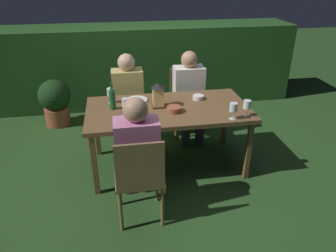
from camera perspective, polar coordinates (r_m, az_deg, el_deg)
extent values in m
plane|color=#26471E|center=(3.78, 0.00, -6.92)|extent=(16.00, 16.00, 0.00)
cube|color=brown|center=(3.44, 0.00, 2.92)|extent=(1.73, 0.91, 0.04)
cube|color=brown|center=(3.24, -12.90, -6.74)|extent=(0.05, 0.05, 0.68)
cube|color=brown|center=(3.49, 14.09, -4.29)|extent=(0.05, 0.05, 0.68)
cube|color=brown|center=(3.91, -12.52, -0.57)|extent=(0.05, 0.05, 0.68)
cube|color=brown|center=(4.12, 10.07, 1.12)|extent=(0.05, 0.05, 0.68)
cube|color=brown|center=(4.22, -7.00, 3.37)|extent=(0.42, 0.40, 0.03)
cube|color=brown|center=(4.31, -7.31, 7.09)|extent=(0.40, 0.03, 0.42)
cylinder|color=brown|center=(4.17, -4.22, -0.21)|extent=(0.03, 0.03, 0.42)
cylinder|color=brown|center=(4.16, -9.16, -0.58)|extent=(0.03, 0.03, 0.42)
cylinder|color=brown|center=(4.47, -4.66, 1.75)|extent=(0.03, 0.03, 0.42)
cylinder|color=brown|center=(4.46, -9.27, 1.40)|extent=(0.03, 0.03, 0.42)
cube|color=tan|center=(4.06, -7.15, 6.47)|extent=(0.38, 0.24, 0.50)
sphere|color=#D1A889|center=(3.96, -7.44, 11.15)|extent=(0.21, 0.21, 0.21)
cylinder|color=tan|center=(4.03, -5.57, 2.72)|extent=(0.13, 0.36, 0.13)
cylinder|color=tan|center=(4.02, -8.13, 2.53)|extent=(0.13, 0.36, 0.13)
cylinder|color=#333338|center=(3.99, -5.24, -1.34)|extent=(0.11, 0.11, 0.45)
cylinder|color=#333338|center=(3.98, -7.82, -1.53)|extent=(0.11, 0.11, 0.45)
cube|color=brown|center=(4.31, 3.39, 4.08)|extent=(0.42, 0.40, 0.03)
cube|color=brown|center=(4.40, 2.93, 7.71)|extent=(0.40, 0.03, 0.42)
cylinder|color=brown|center=(4.30, 6.15, 0.58)|extent=(0.03, 0.03, 0.42)
cylinder|color=brown|center=(4.22, 1.43, 0.22)|extent=(0.03, 0.03, 0.42)
cylinder|color=brown|center=(4.59, 5.05, 2.43)|extent=(0.03, 0.03, 0.42)
cylinder|color=brown|center=(4.52, 0.62, 2.13)|extent=(0.03, 0.03, 0.42)
cube|color=white|center=(4.16, 3.67, 7.13)|extent=(0.38, 0.24, 0.50)
sphere|color=tan|center=(4.06, 3.82, 11.71)|extent=(0.21, 0.21, 0.21)
cylinder|color=white|center=(4.14, 5.23, 3.45)|extent=(0.13, 0.36, 0.13)
cylinder|color=white|center=(4.10, 2.79, 3.29)|extent=(0.13, 0.36, 0.13)
cylinder|color=#333338|center=(4.10, 5.64, -0.48)|extent=(0.11, 0.11, 0.45)
cylinder|color=#333338|center=(4.06, 3.19, -0.68)|extent=(0.11, 0.11, 0.45)
cube|color=brown|center=(2.86, -5.17, -8.86)|extent=(0.42, 0.40, 0.03)
cube|color=brown|center=(2.58, -5.01, -7.20)|extent=(0.40, 0.02, 0.42)
cylinder|color=brown|center=(3.13, -8.61, -10.67)|extent=(0.03, 0.03, 0.42)
cylinder|color=brown|center=(3.14, -1.95, -10.12)|extent=(0.03, 0.03, 0.42)
cylinder|color=brown|center=(2.86, -8.38, -14.78)|extent=(0.03, 0.03, 0.42)
cylinder|color=brown|center=(2.88, -1.00, -14.13)|extent=(0.03, 0.03, 0.42)
cube|color=#C675A3|center=(2.77, -5.50, -3.68)|extent=(0.38, 0.24, 0.50)
sphere|color=tan|center=(2.61, -5.83, 2.85)|extent=(0.21, 0.21, 0.21)
cylinder|color=#C675A3|center=(3.01, -7.24, -6.37)|extent=(0.13, 0.36, 0.13)
cylinder|color=#C675A3|center=(3.02, -3.81, -6.09)|extent=(0.13, 0.36, 0.13)
cylinder|color=#333338|center=(3.27, -7.15, -8.34)|extent=(0.11, 0.11, 0.45)
cylinder|color=#333338|center=(3.28, -3.99, -8.08)|extent=(0.11, 0.11, 0.45)
cube|color=black|center=(3.45, -1.76, 3.56)|extent=(0.12, 0.12, 0.01)
cube|color=#F9D17A|center=(3.41, -1.78, 5.22)|extent=(0.11, 0.11, 0.20)
cone|color=black|center=(3.37, -1.81, 7.20)|extent=(0.15, 0.15, 0.05)
cylinder|color=#1E5B2D|center=(3.41, -9.83, 4.55)|extent=(0.07, 0.07, 0.20)
cylinder|color=#1E5B2D|center=(3.36, -10.02, 6.84)|extent=(0.03, 0.03, 0.09)
cylinder|color=silver|center=(3.31, -7.43, 2.19)|extent=(0.06, 0.06, 0.00)
cylinder|color=silver|center=(3.29, -7.48, 2.85)|extent=(0.01, 0.01, 0.08)
cylinder|color=silver|center=(3.26, -7.56, 4.18)|extent=(0.08, 0.08, 0.08)
cylinder|color=maroon|center=(3.27, -7.54, 3.79)|extent=(0.07, 0.07, 0.03)
cylinder|color=silver|center=(3.61, -10.04, 4.13)|extent=(0.06, 0.06, 0.00)
cylinder|color=silver|center=(3.59, -10.10, 4.74)|extent=(0.01, 0.01, 0.08)
cylinder|color=silver|center=(3.56, -10.20, 5.97)|extent=(0.08, 0.08, 0.08)
cylinder|color=maroon|center=(3.57, -10.17, 5.62)|extent=(0.07, 0.07, 0.03)
cylinder|color=silver|center=(3.33, 13.65, 1.77)|extent=(0.06, 0.06, 0.00)
cylinder|color=silver|center=(3.31, 13.73, 2.43)|extent=(0.01, 0.01, 0.08)
cylinder|color=silver|center=(3.28, 13.89, 3.74)|extent=(0.08, 0.08, 0.08)
cylinder|color=maroon|center=(3.29, 13.84, 3.36)|extent=(0.07, 0.07, 0.03)
cylinder|color=silver|center=(3.24, 11.36, 1.28)|extent=(0.06, 0.06, 0.00)
cylinder|color=silver|center=(3.22, 11.43, 1.95)|extent=(0.01, 0.01, 0.08)
cylinder|color=silver|center=(3.19, 11.56, 3.30)|extent=(0.08, 0.08, 0.08)
cylinder|color=maroon|center=(3.20, 11.52, 2.91)|extent=(0.07, 0.07, 0.03)
cylinder|color=silver|center=(3.18, -4.91, 1.38)|extent=(0.21, 0.21, 0.01)
cylinder|color=white|center=(3.63, -5.58, 4.62)|extent=(0.24, 0.24, 0.01)
cylinder|color=silver|center=(3.66, 5.38, 5.11)|extent=(0.13, 0.13, 0.04)
cylinder|color=#424C1E|center=(3.66, 5.39, 5.24)|extent=(0.11, 0.11, 0.01)
cylinder|color=#9E5138|center=(3.32, 1.09, 3.00)|extent=(0.15, 0.15, 0.06)
cylinder|color=tan|center=(3.32, 1.09, 3.18)|extent=(0.13, 0.13, 0.02)
cylinder|color=#9E7A51|center=(5.43, -4.63, 10.92)|extent=(0.56, 0.56, 0.03)
cylinder|color=#9E7A51|center=(5.53, -4.51, 7.75)|extent=(0.07, 0.07, 0.60)
cylinder|color=#9E7A51|center=(5.63, -4.41, 4.97)|extent=(0.42, 0.42, 0.02)
cylinder|color=#B2B7BF|center=(5.40, -4.67, 11.97)|extent=(0.26, 0.26, 0.17)
cylinder|color=white|center=(5.39, -4.69, 12.41)|extent=(0.23, 0.23, 0.04)
cylinder|color=#144723|center=(5.38, -5.20, 12.85)|extent=(0.07, 0.07, 0.16)
cylinder|color=#144723|center=(5.35, -5.26, 14.15)|extent=(0.03, 0.03, 0.09)
cube|color=#234C1E|center=(5.41, -3.75, 10.92)|extent=(4.71, 0.80, 1.24)
cylinder|color=#9E5133|center=(4.93, -19.00, 1.73)|extent=(0.35, 0.35, 0.26)
sphere|color=#193816|center=(4.81, -19.56, 5.16)|extent=(0.44, 0.44, 0.44)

